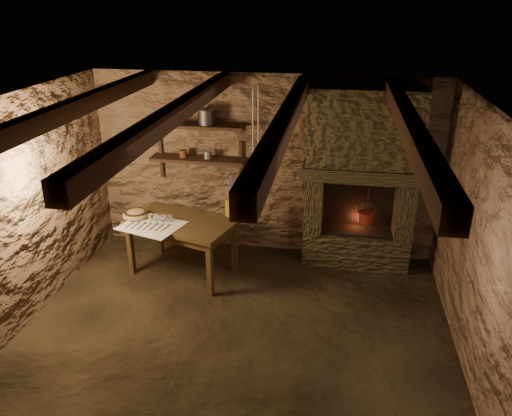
% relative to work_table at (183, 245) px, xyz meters
% --- Properties ---
extents(floor, '(4.50, 4.50, 0.00)m').
position_rel_work_table_xyz_m(floor, '(0.89, -1.14, -0.39)').
color(floor, black).
rests_on(floor, ground).
extents(back_wall, '(4.50, 0.04, 2.40)m').
position_rel_work_table_xyz_m(back_wall, '(0.89, 0.86, 0.81)').
color(back_wall, '#4C3223').
rests_on(back_wall, floor).
extents(front_wall, '(4.50, 0.04, 2.40)m').
position_rel_work_table_xyz_m(front_wall, '(0.89, -3.14, 0.81)').
color(front_wall, '#4C3223').
rests_on(front_wall, floor).
extents(left_wall, '(0.04, 4.00, 2.40)m').
position_rel_work_table_xyz_m(left_wall, '(-1.36, -1.14, 0.81)').
color(left_wall, '#4C3223').
rests_on(left_wall, floor).
extents(right_wall, '(0.04, 4.00, 2.40)m').
position_rel_work_table_xyz_m(right_wall, '(3.14, -1.14, 0.81)').
color(right_wall, '#4C3223').
rests_on(right_wall, floor).
extents(ceiling, '(4.50, 4.00, 0.04)m').
position_rel_work_table_xyz_m(ceiling, '(0.89, -1.14, 2.01)').
color(ceiling, black).
rests_on(ceiling, back_wall).
extents(beam_far_left, '(0.14, 3.95, 0.16)m').
position_rel_work_table_xyz_m(beam_far_left, '(-0.61, -1.14, 1.92)').
color(beam_far_left, black).
rests_on(beam_far_left, ceiling).
extents(beam_mid_left, '(0.14, 3.95, 0.16)m').
position_rel_work_table_xyz_m(beam_mid_left, '(0.39, -1.14, 1.92)').
color(beam_mid_left, black).
rests_on(beam_mid_left, ceiling).
extents(beam_mid_right, '(0.14, 3.95, 0.16)m').
position_rel_work_table_xyz_m(beam_mid_right, '(1.39, -1.14, 1.92)').
color(beam_mid_right, black).
rests_on(beam_mid_right, ceiling).
extents(beam_far_right, '(0.14, 3.95, 0.16)m').
position_rel_work_table_xyz_m(beam_far_right, '(2.39, -1.14, 1.92)').
color(beam_far_right, black).
rests_on(beam_far_right, ceiling).
extents(shelf_lower, '(1.25, 0.30, 0.04)m').
position_rel_work_table_xyz_m(shelf_lower, '(0.04, 0.70, 0.91)').
color(shelf_lower, black).
rests_on(shelf_lower, back_wall).
extents(shelf_upper, '(1.25, 0.30, 0.04)m').
position_rel_work_table_xyz_m(shelf_upper, '(0.04, 0.70, 1.36)').
color(shelf_upper, black).
rests_on(shelf_upper, back_wall).
extents(hearth, '(1.43, 0.51, 2.30)m').
position_rel_work_table_xyz_m(hearth, '(2.14, 0.63, 0.83)').
color(hearth, '#392D1C').
rests_on(hearth, floor).
extents(work_table, '(1.43, 1.06, 0.73)m').
position_rel_work_table_xyz_m(work_table, '(0.00, 0.00, 0.00)').
color(work_table, '#372513').
rests_on(work_table, floor).
extents(linen_cloth, '(0.82, 0.73, 0.01)m').
position_rel_work_table_xyz_m(linen_cloth, '(-0.30, -0.20, 0.34)').
color(linen_cloth, silver).
rests_on(linen_cloth, work_table).
extents(pewter_cutlery_row, '(0.62, 0.38, 0.01)m').
position_rel_work_table_xyz_m(pewter_cutlery_row, '(-0.30, -0.22, 0.35)').
color(pewter_cutlery_row, gray).
rests_on(pewter_cutlery_row, linen_cloth).
extents(drinking_glasses, '(0.22, 0.07, 0.09)m').
position_rel_work_table_xyz_m(drinking_glasses, '(-0.28, -0.07, 0.39)').
color(drinking_glasses, white).
rests_on(drinking_glasses, linen_cloth).
extents(stoneware_jug, '(0.19, 0.19, 0.51)m').
position_rel_work_table_xyz_m(stoneware_jug, '(0.57, 0.27, 0.55)').
color(stoneware_jug, olive).
rests_on(stoneware_jug, work_table).
extents(wooden_bowl, '(0.38, 0.38, 0.12)m').
position_rel_work_table_xyz_m(wooden_bowl, '(-0.58, -0.00, 0.38)').
color(wooden_bowl, olive).
rests_on(wooden_bowl, work_table).
extents(iron_stockpot, '(0.25, 0.25, 0.17)m').
position_rel_work_table_xyz_m(iron_stockpot, '(0.19, 0.70, 1.46)').
color(iron_stockpot, '#2C2927').
rests_on(iron_stockpot, shelf_upper).
extents(tin_pan, '(0.31, 0.18, 0.29)m').
position_rel_work_table_xyz_m(tin_pan, '(-0.21, 0.80, 1.52)').
color(tin_pan, '#A7A7A1').
rests_on(tin_pan, shelf_upper).
extents(small_kettle, '(0.16, 0.13, 0.15)m').
position_rel_work_table_xyz_m(small_kettle, '(0.18, 0.70, 0.98)').
color(small_kettle, '#A7A7A1').
rests_on(small_kettle, shelf_lower).
extents(rusty_tin, '(0.10, 0.10, 0.10)m').
position_rel_work_table_xyz_m(rusty_tin, '(-0.15, 0.70, 0.97)').
color(rusty_tin, '#582911').
rests_on(rusty_tin, shelf_lower).
extents(red_pot, '(0.22, 0.21, 0.54)m').
position_rel_work_table_xyz_m(red_pot, '(2.25, 0.58, 0.31)').
color(red_pot, maroon).
rests_on(red_pot, hearth).
extents(hanging_ropes, '(0.08, 0.08, 1.20)m').
position_rel_work_table_xyz_m(hanging_ropes, '(0.94, -0.09, 1.41)').
color(hanging_ropes, beige).
rests_on(hanging_ropes, ceiling).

